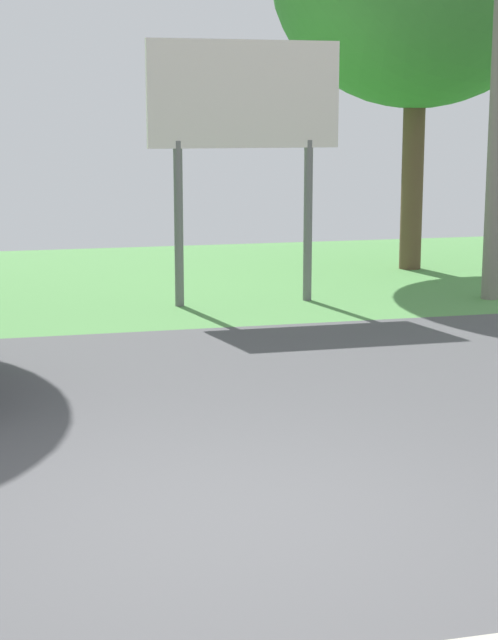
{
  "coord_description": "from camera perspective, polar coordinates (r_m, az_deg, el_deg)",
  "views": [
    {
      "loc": [
        -1.55,
        -6.03,
        2.54
      ],
      "look_at": [
        0.21,
        1.0,
        1.1
      ],
      "focal_mm": 58.27,
      "sensor_mm": 36.0,
      "label": 1
    }
  ],
  "objects": [
    {
      "name": "ground_plane",
      "position": [
        9.47,
        -4.14,
        -4.66
      ],
      "size": [
        40.0,
        22.0,
        0.2
      ],
      "color": "#4C4C4F"
    },
    {
      "name": "roadside_billboard",
      "position": [
        14.0,
        -0.27,
        11.26
      ],
      "size": [
        2.6,
        0.12,
        3.5
      ],
      "color": "slate",
      "rests_on": "ground_plane"
    }
  ]
}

